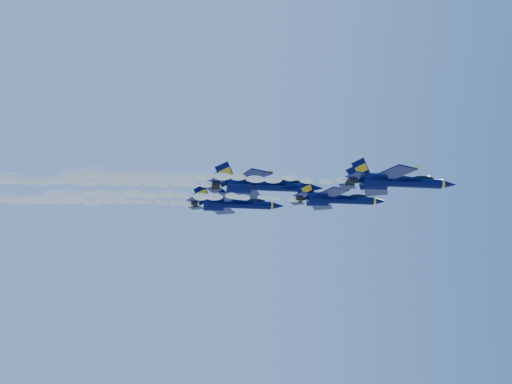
{
  "coord_description": "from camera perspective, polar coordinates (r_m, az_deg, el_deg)",
  "views": [
    {
      "loc": [
        -14.59,
        -80.9,
        126.48
      ],
      "look_at": [
        -4.94,
        -0.96,
        153.24
      ],
      "focal_mm": 35.0,
      "sensor_mm": 36.0,
      "label": 1
    }
  ],
  "objects": [
    {
      "name": "jet_fourth",
      "position": [
        97.28,
        -2.73,
        -1.38
      ],
      "size": [
        18.31,
        15.02,
        6.8
      ],
      "color": "#040839"
    },
    {
      "name": "smoke_trail_jet_fourth",
      "position": [
        99.33,
        -19.17,
        -0.96
      ],
      "size": [
        40.73,
        2.04,
        1.84
      ],
      "primitive_type": "ellipsoid",
      "color": "white"
    },
    {
      "name": "jet_third",
      "position": [
        87.83,
        0.59,
        0.75
      ],
      "size": [
        19.99,
        16.4,
        7.43
      ],
      "color": "#040839"
    },
    {
      "name": "smoke_trail_jet_second",
      "position": [
        81.49,
        -9.55,
        -0.41
      ],
      "size": [
        40.73,
        1.74,
        1.57
      ],
      "primitive_type": "ellipsoid",
      "color": "white"
    },
    {
      "name": "jet_second",
      "position": [
        84.63,
        9.07,
        -0.83
      ],
      "size": [
        15.65,
        12.84,
        5.82
      ],
      "color": "#040839"
    },
    {
      "name": "jet_lead",
      "position": [
        77.35,
        15.65,
        1.12
      ],
      "size": [
        17.07,
        14.0,
        6.34
      ],
      "color": "#040839"
    },
    {
      "name": "smoke_trail_jet_third",
      "position": [
        88.87,
        -18.22,
        1.18
      ],
      "size": [
        40.73,
        2.23,
        2.0
      ],
      "primitive_type": "ellipsoid",
      "color": "white"
    },
    {
      "name": "smoke_trail_jet_lead",
      "position": [
        71.54,
        -5.29,
        1.75
      ],
      "size": [
        40.73,
        1.9,
        1.71
      ],
      "primitive_type": "ellipsoid",
      "color": "white"
    }
  ]
}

